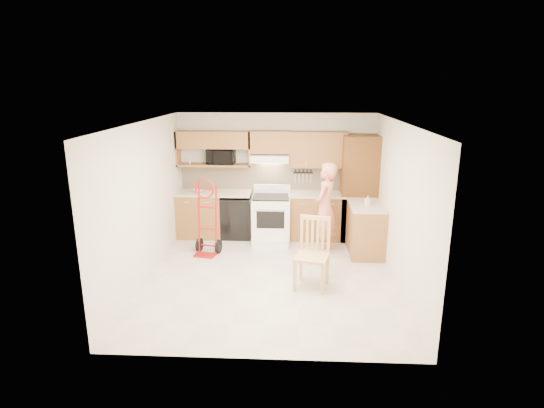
# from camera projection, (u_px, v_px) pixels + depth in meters

# --- Properties ---
(floor) EXTENTS (4.00, 4.50, 0.02)m
(floor) POSITION_uv_depth(u_px,v_px,m) (270.00, 277.00, 7.27)
(floor) COLOR beige
(floor) RESTS_ON ground
(ceiling) EXTENTS (4.00, 4.50, 0.02)m
(ceiling) POSITION_uv_depth(u_px,v_px,m) (270.00, 122.00, 6.60)
(ceiling) COLOR white
(ceiling) RESTS_ON ground
(wall_back) EXTENTS (4.00, 0.02, 2.50)m
(wall_back) POSITION_uv_depth(u_px,v_px,m) (276.00, 174.00, 9.11)
(wall_back) COLOR silver
(wall_back) RESTS_ON ground
(wall_front) EXTENTS (4.00, 0.02, 2.50)m
(wall_front) POSITION_uv_depth(u_px,v_px,m) (259.00, 258.00, 4.76)
(wall_front) COLOR silver
(wall_front) RESTS_ON ground
(wall_left) EXTENTS (0.02, 4.50, 2.50)m
(wall_left) POSITION_uv_depth(u_px,v_px,m) (144.00, 202.00, 7.03)
(wall_left) COLOR silver
(wall_left) RESTS_ON ground
(wall_right) EXTENTS (0.02, 4.50, 2.50)m
(wall_right) POSITION_uv_depth(u_px,v_px,m) (400.00, 205.00, 6.83)
(wall_right) COLOR silver
(wall_right) RESTS_ON ground
(backsplash) EXTENTS (3.92, 0.03, 0.55)m
(backsplash) POSITION_uv_depth(u_px,v_px,m) (276.00, 177.00, 9.10)
(backsplash) COLOR #CAB38F
(backsplash) RESTS_ON wall_back
(lower_cab_left) EXTENTS (0.90, 0.60, 0.90)m
(lower_cab_left) POSITION_uv_depth(u_px,v_px,m) (200.00, 215.00, 9.10)
(lower_cab_left) COLOR olive
(lower_cab_left) RESTS_ON ground
(dishwasher) EXTENTS (0.60, 0.60, 0.85)m
(dishwasher) POSITION_uv_depth(u_px,v_px,m) (237.00, 217.00, 9.07)
(dishwasher) COLOR black
(dishwasher) RESTS_ON ground
(lower_cab_right) EXTENTS (1.14, 0.60, 0.90)m
(lower_cab_right) POSITION_uv_depth(u_px,v_px,m) (316.00, 217.00, 8.98)
(lower_cab_right) COLOR olive
(lower_cab_right) RESTS_ON ground
(countertop_left) EXTENTS (1.50, 0.63, 0.04)m
(countertop_left) POSITION_uv_depth(u_px,v_px,m) (214.00, 193.00, 8.96)
(countertop_left) COLOR beige
(countertop_left) RESTS_ON lower_cab_left
(countertop_right) EXTENTS (1.14, 0.63, 0.04)m
(countertop_right) POSITION_uv_depth(u_px,v_px,m) (317.00, 194.00, 8.86)
(countertop_right) COLOR beige
(countertop_right) RESTS_ON lower_cab_right
(cab_return_right) EXTENTS (0.60, 1.00, 0.90)m
(cab_return_right) POSITION_uv_depth(u_px,v_px,m) (366.00, 230.00, 8.17)
(cab_return_right) COLOR olive
(cab_return_right) RESTS_ON ground
(countertop_return) EXTENTS (0.63, 1.00, 0.04)m
(countertop_return) POSITION_uv_depth(u_px,v_px,m) (367.00, 205.00, 8.04)
(countertop_return) COLOR beige
(countertop_return) RESTS_ON cab_return_right
(pantry_tall) EXTENTS (0.70, 0.60, 2.10)m
(pantry_tall) POSITION_uv_depth(u_px,v_px,m) (359.00, 188.00, 8.78)
(pantry_tall) COLOR #51320F
(pantry_tall) RESTS_ON ground
(upper_cab_left) EXTENTS (1.50, 0.33, 0.34)m
(upper_cab_left) POSITION_uv_depth(u_px,v_px,m) (213.00, 140.00, 8.81)
(upper_cab_left) COLOR olive
(upper_cab_left) RESTS_ON wall_back
(upper_shelf_mw) EXTENTS (1.50, 0.33, 0.04)m
(upper_shelf_mw) POSITION_uv_depth(u_px,v_px,m) (214.00, 165.00, 8.94)
(upper_shelf_mw) COLOR olive
(upper_shelf_mw) RESTS_ON wall_back
(upper_cab_center) EXTENTS (0.76, 0.33, 0.44)m
(upper_cab_center) POSITION_uv_depth(u_px,v_px,m) (270.00, 142.00, 8.76)
(upper_cab_center) COLOR olive
(upper_cab_center) RESTS_ON wall_back
(upper_cab_right) EXTENTS (1.14, 0.33, 0.70)m
(upper_cab_right) POSITION_uv_depth(u_px,v_px,m) (318.00, 149.00, 8.75)
(upper_cab_right) COLOR olive
(upper_cab_right) RESTS_ON wall_back
(range_hood) EXTENTS (0.76, 0.46, 0.14)m
(range_hood) POSITION_uv_depth(u_px,v_px,m) (270.00, 158.00, 8.78)
(range_hood) COLOR white
(range_hood) RESTS_ON wall_back
(knife_strip) EXTENTS (0.40, 0.05, 0.29)m
(knife_strip) POSITION_uv_depth(u_px,v_px,m) (303.00, 176.00, 9.03)
(knife_strip) COLOR black
(knife_strip) RESTS_ON backsplash
(microwave) EXTENTS (0.57, 0.40, 0.30)m
(microwave) POSITION_uv_depth(u_px,v_px,m) (221.00, 157.00, 8.89)
(microwave) COLOR black
(microwave) RESTS_ON upper_shelf_mw
(range) EXTENTS (0.74, 0.98, 1.09)m
(range) POSITION_uv_depth(u_px,v_px,m) (271.00, 216.00, 8.71)
(range) COLOR white
(range) RESTS_ON ground
(person) EXTENTS (0.62, 0.73, 1.69)m
(person) POSITION_uv_depth(u_px,v_px,m) (325.00, 208.00, 8.12)
(person) COLOR #EA8168
(person) RESTS_ON ground
(hand_truck) EXTENTS (0.58, 0.55, 1.29)m
(hand_truck) POSITION_uv_depth(u_px,v_px,m) (206.00, 221.00, 8.05)
(hand_truck) COLOR #AA1712
(hand_truck) RESTS_ON ground
(dining_chair) EXTENTS (0.61, 0.64, 1.10)m
(dining_chair) POSITION_uv_depth(u_px,v_px,m) (312.00, 254.00, 6.75)
(dining_chair) COLOR tan
(dining_chair) RESTS_ON ground
(soap_bottle) EXTENTS (0.10, 0.10, 0.17)m
(soap_bottle) POSITION_uv_depth(u_px,v_px,m) (368.00, 200.00, 7.99)
(soap_bottle) COLOR white
(soap_bottle) RESTS_ON countertop_return
(bowl) EXTENTS (0.30, 0.30, 0.06)m
(bowl) POSITION_uv_depth(u_px,v_px,m) (199.00, 190.00, 8.96)
(bowl) COLOR white
(bowl) RESTS_ON countertop_left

